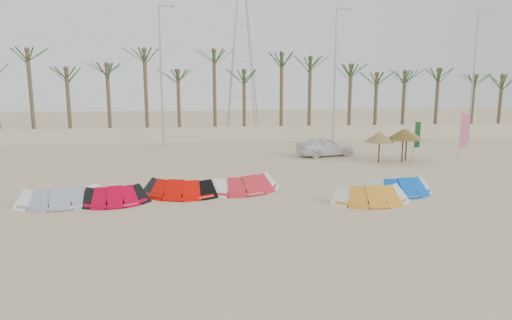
{
  "coord_description": "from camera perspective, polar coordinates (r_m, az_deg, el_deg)",
  "views": [
    {
      "loc": [
        -2.47,
        -16.99,
        5.52
      ],
      "look_at": [
        0.0,
        6.0,
        1.3
      ],
      "focal_mm": 32.0,
      "sensor_mm": 36.0,
      "label": 1
    }
  ],
  "objects": [
    {
      "name": "kite_orange",
      "position": [
        21.07,
        13.91,
        -3.98
      ],
      "size": [
        3.46,
        1.61,
        0.9
      ],
      "color": "orange",
      "rests_on": "ground"
    },
    {
      "name": "flag_pink",
      "position": [
        32.8,
        24.45,
        3.28
      ],
      "size": [
        0.44,
        0.18,
        3.4
      ],
      "color": "#A5A8AD",
      "rests_on": "ground"
    },
    {
      "name": "lamp_c",
      "position": [
        38.46,
        9.89,
        10.56
      ],
      "size": [
        1.25,
        0.14,
        11.0
      ],
      "color": "#A5A8AD",
      "rests_on": "ground"
    },
    {
      "name": "car",
      "position": [
        32.64,
        8.63,
        1.73
      ],
      "size": [
        4.4,
        2.67,
        1.4
      ],
      "primitive_type": "imported",
      "rotation": [
        0.0,
        0.0,
        1.84
      ],
      "color": "white",
      "rests_on": "ground"
    },
    {
      "name": "boundary_wall",
      "position": [
        39.37,
        -2.49,
        3.23
      ],
      "size": [
        60.0,
        0.3,
        1.3
      ],
      "primitive_type": "cube",
      "color": "beige",
      "rests_on": "ground"
    },
    {
      "name": "parasol_left",
      "position": [
        30.67,
        15.2,
        2.83
      ],
      "size": [
        1.87,
        1.87,
        2.06
      ],
      "color": "#4C331E",
      "rests_on": "ground"
    },
    {
      "name": "flag_green",
      "position": [
        32.79,
        19.47,
        2.85
      ],
      "size": [
        0.45,
        0.08,
        2.67
      ],
      "color": "#A5A8AD",
      "rests_on": "ground"
    },
    {
      "name": "lamp_b",
      "position": [
        37.16,
        -11.73,
        10.51
      ],
      "size": [
        1.25,
        0.14,
        11.0
      ],
      "color": "#A5A8AD",
      "rests_on": "ground"
    },
    {
      "name": "kite_red_right",
      "position": [
        22.48,
        -1.33,
        -2.77
      ],
      "size": [
        3.99,
        2.77,
        0.9
      ],
      "color": "red",
      "rests_on": "ground"
    },
    {
      "name": "kite_red_mid",
      "position": [
        21.95,
        -9.65,
        -3.24
      ],
      "size": [
        3.8,
        2.3,
        0.9
      ],
      "color": "red",
      "rests_on": "ground"
    },
    {
      "name": "parasol_mid",
      "position": [
        31.28,
        17.94,
        3.09
      ],
      "size": [
        2.14,
        2.14,
        2.2
      ],
      "color": "#4C331E",
      "rests_on": "ground"
    },
    {
      "name": "kite_red_left",
      "position": [
        21.21,
        -17.13,
        -4.05
      ],
      "size": [
        3.19,
        2.07,
        0.9
      ],
      "color": "#B60020",
      "rests_on": "ground"
    },
    {
      "name": "kite_grey",
      "position": [
        21.88,
        -22.93,
        -3.97
      ],
      "size": [
        3.85,
        2.19,
        0.9
      ],
      "color": "#8E97AC",
      "rests_on": "ground"
    },
    {
      "name": "palm_line",
      "position": [
        40.62,
        -1.74,
        11.64
      ],
      "size": [
        52.0,
        4.0,
        7.7
      ],
      "color": "brown",
      "rests_on": "ground"
    },
    {
      "name": "lamp_d",
      "position": [
        43.3,
        25.57,
        9.68
      ],
      "size": [
        1.25,
        0.14,
        11.0
      ],
      "color": "#A5A8AD",
      "rests_on": "ground"
    },
    {
      "name": "ground",
      "position": [
        18.04,
        2.05,
        -7.49
      ],
      "size": [
        120.0,
        120.0,
        0.0
      ],
      "primitive_type": "plane",
      "color": "#CEB58C",
      "rests_on": "ground"
    },
    {
      "name": "parasol_right",
      "position": [
        31.88,
        18.35,
        3.12
      ],
      "size": [
        2.07,
        2.07,
        2.16
      ],
      "color": "#4C331E",
      "rests_on": "ground"
    },
    {
      "name": "pylon",
      "position": [
        45.46,
        -1.71,
        3.36
      ],
      "size": [
        3.0,
        3.0,
        14.0
      ],
      "primitive_type": null,
      "color": "#A5A8AD",
      "rests_on": "ground"
    },
    {
      "name": "kite_blue",
      "position": [
        23.02,
        17.4,
        -2.94
      ],
      "size": [
        3.53,
        2.02,
        0.9
      ],
      "color": "blue",
      "rests_on": "ground"
    }
  ]
}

